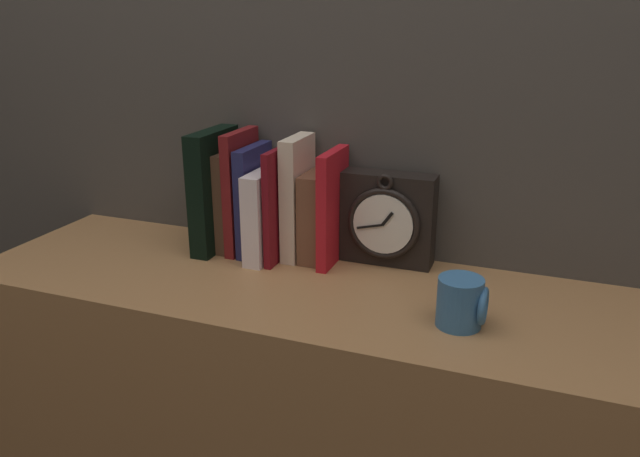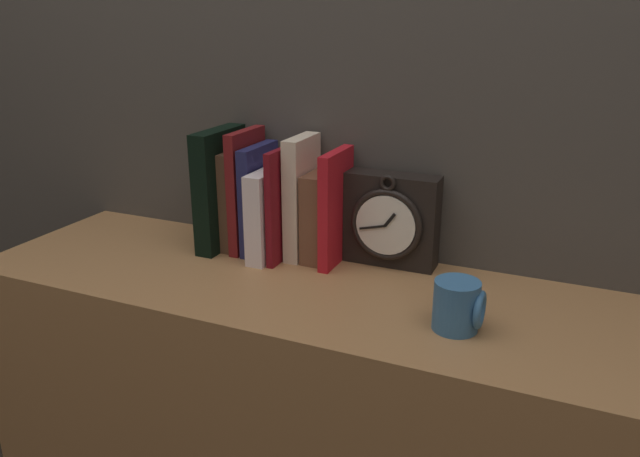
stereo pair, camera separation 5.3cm
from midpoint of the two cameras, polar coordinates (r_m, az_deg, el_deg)
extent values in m
cube|color=#47423D|center=(1.23, 5.68, 18.62)|extent=(6.00, 0.05, 2.60)
cube|color=black|center=(1.21, 7.81, 0.80)|extent=(0.18, 0.06, 0.18)
torus|color=black|center=(1.18, 7.35, 0.32)|extent=(0.14, 0.01, 0.14)
cylinder|color=white|center=(1.18, 7.30, 0.28)|extent=(0.12, 0.01, 0.12)
cube|color=black|center=(1.17, 7.70, 0.75)|extent=(0.02, 0.00, 0.03)
cube|color=black|center=(1.18, 6.08, 0.10)|extent=(0.05, 0.00, 0.02)
torus|color=black|center=(1.16, 7.52, 4.14)|extent=(0.03, 0.01, 0.03)
cube|color=black|center=(1.30, -7.93, 3.58)|extent=(0.04, 0.15, 0.25)
cube|color=brown|center=(1.30, -6.31, 2.72)|extent=(0.02, 0.12, 0.20)
cube|color=maroon|center=(1.28, -5.51, 3.47)|extent=(0.02, 0.13, 0.25)
cube|color=navy|center=(1.27, -4.40, 2.72)|extent=(0.02, 0.13, 0.22)
cube|color=white|center=(1.25, -3.23, 1.47)|extent=(0.04, 0.16, 0.18)
cube|color=maroon|center=(1.23, -1.91, 2.36)|extent=(0.01, 0.15, 0.22)
cube|color=beige|center=(1.23, -0.43, 2.84)|extent=(0.03, 0.11, 0.24)
cube|color=brown|center=(1.23, 1.30, 1.16)|extent=(0.04, 0.11, 0.18)
cube|color=red|center=(1.20, 2.73, 1.88)|extent=(0.02, 0.13, 0.22)
cylinder|color=teal|center=(1.00, 13.85, -6.86)|extent=(0.07, 0.07, 0.08)
torus|color=teal|center=(1.00, 15.89, -7.17)|extent=(0.01, 0.06, 0.06)
camera|label=1|loc=(0.03, -88.60, 0.49)|focal=35.00mm
camera|label=2|loc=(0.03, 91.40, -0.49)|focal=35.00mm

